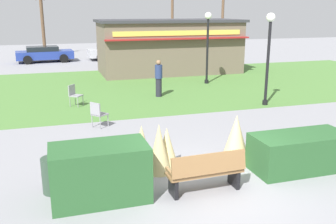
{
  "coord_description": "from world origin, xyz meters",
  "views": [
    {
      "loc": [
        -3.3,
        -7.07,
        3.86
      ],
      "look_at": [
        -0.12,
        3.26,
        0.94
      ],
      "focal_mm": 40.24,
      "sensor_mm": 36.0,
      "label": 1
    }
  ],
  "objects_px": {
    "trash_bin": "(54,175)",
    "tree_center_bg": "(172,17)",
    "parked_car_center_slot": "(114,51)",
    "tree_right_bg": "(223,18)",
    "parked_car_west_slot": "(44,54)",
    "food_kiosk": "(169,46)",
    "lamppost_far": "(208,39)",
    "cafe_chair_west": "(74,94)",
    "parked_car_east_slot": "(166,50)",
    "person_strolling": "(159,78)",
    "lamppost_mid": "(269,48)",
    "tree_left_bg": "(43,26)",
    "park_bench": "(206,172)",
    "cafe_chair_east": "(98,113)"
  },
  "relations": [
    {
      "from": "food_kiosk",
      "to": "parked_car_east_slot",
      "type": "height_order",
      "value": "food_kiosk"
    },
    {
      "from": "park_bench",
      "to": "cafe_chair_east",
      "type": "distance_m",
      "value": 5.7
    },
    {
      "from": "lamppost_mid",
      "to": "trash_bin",
      "type": "height_order",
      "value": "lamppost_mid"
    },
    {
      "from": "parked_car_west_slot",
      "to": "food_kiosk",
      "type": "bearing_deg",
      "value": -44.13
    },
    {
      "from": "parked_car_east_slot",
      "to": "tree_right_bg",
      "type": "distance_m",
      "value": 10.33
    },
    {
      "from": "person_strolling",
      "to": "parked_car_east_slot",
      "type": "xyz_separation_m",
      "value": [
        4.62,
        14.23,
        -0.22
      ]
    },
    {
      "from": "food_kiosk",
      "to": "tree_right_bg",
      "type": "height_order",
      "value": "tree_right_bg"
    },
    {
      "from": "park_bench",
      "to": "cafe_chair_west",
      "type": "distance_m",
      "value": 9.04
    },
    {
      "from": "lamppost_far",
      "to": "food_kiosk",
      "type": "bearing_deg",
      "value": 100.27
    },
    {
      "from": "park_bench",
      "to": "parked_car_east_slot",
      "type": "xyz_separation_m",
      "value": [
        6.21,
        23.68,
        0.16
      ]
    },
    {
      "from": "parked_car_west_slot",
      "to": "parked_car_center_slot",
      "type": "height_order",
      "value": "same"
    },
    {
      "from": "lamppost_mid",
      "to": "cafe_chair_east",
      "type": "bearing_deg",
      "value": -170.78
    },
    {
      "from": "parked_car_east_slot",
      "to": "tree_center_bg",
      "type": "distance_m",
      "value": 8.95
    },
    {
      "from": "trash_bin",
      "to": "parked_car_east_slot",
      "type": "distance_m",
      "value": 24.55
    },
    {
      "from": "lamppost_far",
      "to": "trash_bin",
      "type": "distance_m",
      "value": 13.68
    },
    {
      "from": "trash_bin",
      "to": "person_strolling",
      "type": "distance_m",
      "value": 9.71
    },
    {
      "from": "person_strolling",
      "to": "tree_right_bg",
      "type": "distance_m",
      "value": 24.0
    },
    {
      "from": "cafe_chair_west",
      "to": "parked_car_west_slot",
      "type": "bearing_deg",
      "value": 95.05
    },
    {
      "from": "cafe_chair_west",
      "to": "lamppost_mid",
      "type": "bearing_deg",
      "value": -15.58
    },
    {
      "from": "cafe_chair_west",
      "to": "person_strolling",
      "type": "distance_m",
      "value": 3.91
    },
    {
      "from": "lamppost_far",
      "to": "food_kiosk",
      "type": "xyz_separation_m",
      "value": [
        -0.79,
        4.37,
        -0.73
      ]
    },
    {
      "from": "lamppost_mid",
      "to": "cafe_chair_west",
      "type": "height_order",
      "value": "lamppost_mid"
    },
    {
      "from": "parked_car_west_slot",
      "to": "tree_center_bg",
      "type": "height_order",
      "value": "tree_center_bg"
    },
    {
      "from": "tree_right_bg",
      "to": "lamppost_mid",
      "type": "bearing_deg",
      "value": -110.69
    },
    {
      "from": "person_strolling",
      "to": "tree_center_bg",
      "type": "height_order",
      "value": "tree_center_bg"
    },
    {
      "from": "parked_car_center_slot",
      "to": "tree_right_bg",
      "type": "distance_m",
      "value": 13.98
    },
    {
      "from": "lamppost_mid",
      "to": "tree_left_bg",
      "type": "xyz_separation_m",
      "value": [
        -9.02,
        21.38,
        0.14
      ]
    },
    {
      "from": "food_kiosk",
      "to": "cafe_chair_west",
      "type": "height_order",
      "value": "food_kiosk"
    },
    {
      "from": "trash_bin",
      "to": "tree_center_bg",
      "type": "xyz_separation_m",
      "value": [
        12.5,
        30.67,
        2.81
      ]
    },
    {
      "from": "parked_car_east_slot",
      "to": "tree_right_bg",
      "type": "bearing_deg",
      "value": 37.18
    },
    {
      "from": "lamppost_far",
      "to": "tree_left_bg",
      "type": "distance_m",
      "value": 18.29
    },
    {
      "from": "cafe_chair_west",
      "to": "tree_right_bg",
      "type": "distance_m",
      "value": 26.79
    },
    {
      "from": "lamppost_far",
      "to": "person_strolling",
      "type": "height_order",
      "value": "lamppost_far"
    },
    {
      "from": "lamppost_far",
      "to": "tree_center_bg",
      "type": "relative_size",
      "value": 0.53
    },
    {
      "from": "cafe_chair_east",
      "to": "tree_center_bg",
      "type": "height_order",
      "value": "tree_center_bg"
    },
    {
      "from": "person_strolling",
      "to": "tree_center_bg",
      "type": "relative_size",
      "value": 0.24
    },
    {
      "from": "cafe_chair_east",
      "to": "tree_right_bg",
      "type": "bearing_deg",
      "value": 56.84
    },
    {
      "from": "tree_right_bg",
      "to": "parked_car_west_slot",
      "type": "bearing_deg",
      "value": -161.15
    },
    {
      "from": "cafe_chair_west",
      "to": "tree_right_bg",
      "type": "height_order",
      "value": "tree_right_bg"
    },
    {
      "from": "trash_bin",
      "to": "cafe_chair_west",
      "type": "height_order",
      "value": "cafe_chair_west"
    },
    {
      "from": "tree_left_bg",
      "to": "tree_right_bg",
      "type": "height_order",
      "value": "tree_right_bg"
    },
    {
      "from": "trash_bin",
      "to": "parked_car_center_slot",
      "type": "height_order",
      "value": "parked_car_center_slot"
    },
    {
      "from": "parked_car_center_slot",
      "to": "person_strolling",
      "type": "bearing_deg",
      "value": -91.03
    },
    {
      "from": "tree_right_bg",
      "to": "food_kiosk",
      "type": "bearing_deg",
      "value": -126.44
    },
    {
      "from": "trash_bin",
      "to": "parked_car_west_slot",
      "type": "relative_size",
      "value": 0.18
    },
    {
      "from": "cafe_chair_west",
      "to": "parked_car_east_slot",
      "type": "height_order",
      "value": "parked_car_east_slot"
    },
    {
      "from": "lamppost_mid",
      "to": "tree_left_bg",
      "type": "bearing_deg",
      "value": 112.88
    },
    {
      "from": "park_bench",
      "to": "trash_bin",
      "type": "bearing_deg",
      "value": 162.63
    },
    {
      "from": "trash_bin",
      "to": "person_strolling",
      "type": "relative_size",
      "value": 0.47
    },
    {
      "from": "lamppost_mid",
      "to": "park_bench",
      "type": "bearing_deg",
      "value": -129.58
    }
  ]
}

